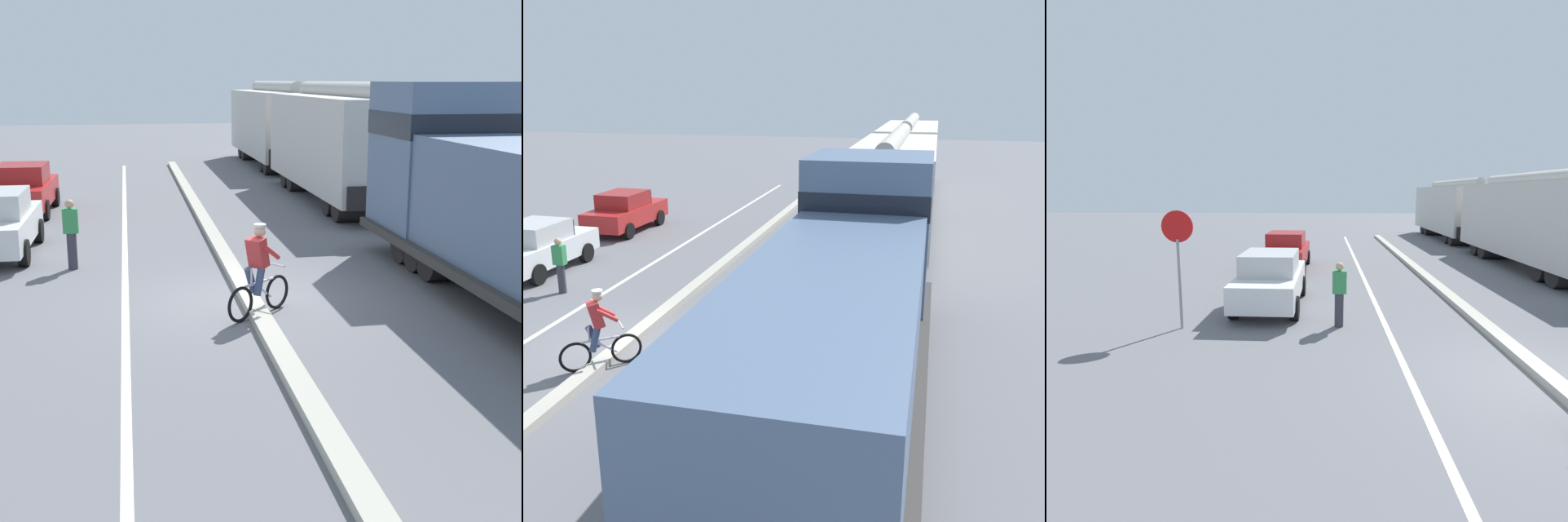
{
  "view_description": "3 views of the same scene",
  "coord_description": "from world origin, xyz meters",
  "views": [
    {
      "loc": [
        -2.25,
        -13.58,
        4.24
      ],
      "look_at": [
        0.13,
        -0.65,
        0.95
      ],
      "focal_mm": 50.0,
      "sensor_mm": 36.0,
      "label": 1
    },
    {
      "loc": [
        6.6,
        -11.49,
        5.7
      ],
      "look_at": [
        3.09,
        2.74,
        1.51
      ],
      "focal_mm": 42.0,
      "sensor_mm": 36.0,
      "label": 2
    },
    {
      "loc": [
        -3.95,
        -6.62,
        3.29
      ],
      "look_at": [
        -4.51,
        6.65,
        1.05
      ],
      "focal_mm": 28.0,
      "sensor_mm": 36.0,
      "label": 3
    }
  ],
  "objects": [
    {
      "name": "pedestrian_by_cars",
      "position": [
        -3.57,
        3.13,
        0.85
      ],
      "size": [
        0.34,
        0.22,
        1.62
      ],
      "color": "#33333D",
      "rests_on": "ground"
    },
    {
      "name": "parked_car_red",
      "position": [
        -5.57,
        10.77,
        0.82
      ],
      "size": [
        1.94,
        4.25,
        1.62
      ],
      "color": "red",
      "rests_on": "ground"
    },
    {
      "name": "hopper_car_lead",
      "position": [
        5.17,
        11.31,
        2.08
      ],
      "size": [
        2.9,
        10.6,
        4.18
      ],
      "color": "beige",
      "rests_on": "ground"
    },
    {
      "name": "hopper_car_middle",
      "position": [
        5.17,
        22.91,
        2.08
      ],
      "size": [
        2.9,
        10.6,
        4.18
      ],
      "color": "beige",
      "rests_on": "ground"
    },
    {
      "name": "locomotive",
      "position": [
        5.17,
        -0.85,
        1.8
      ],
      "size": [
        3.1,
        11.61,
        4.2
      ],
      "color": "slate",
      "rests_on": "ground"
    },
    {
      "name": "ground_plane",
      "position": [
        0.0,
        0.0,
        0.0
      ],
      "size": [
        120.0,
        120.0,
        0.0
      ],
      "primitive_type": "plane",
      "color": "slate"
    },
    {
      "name": "lane_stripe",
      "position": [
        -2.4,
        6.0,
        0.0
      ],
      "size": [
        0.14,
        36.0,
        0.01
      ],
      "primitive_type": "cube",
      "color": "silver",
      "rests_on": "ground"
    },
    {
      "name": "cyclist",
      "position": [
        0.03,
        -0.98,
        0.82
      ],
      "size": [
        1.35,
        1.14,
        1.71
      ],
      "color": "black",
      "rests_on": "ground"
    },
    {
      "name": "median_curb",
      "position": [
        0.0,
        6.0,
        0.08
      ],
      "size": [
        0.36,
        36.0,
        0.16
      ],
      "primitive_type": "cube",
      "color": "#B2AD9E",
      "rests_on": "ground"
    },
    {
      "name": "parked_car_white",
      "position": [
        -5.49,
        4.89,
        0.82
      ],
      "size": [
        1.89,
        4.23,
        1.62
      ],
      "color": "silver",
      "rests_on": "ground"
    }
  ]
}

